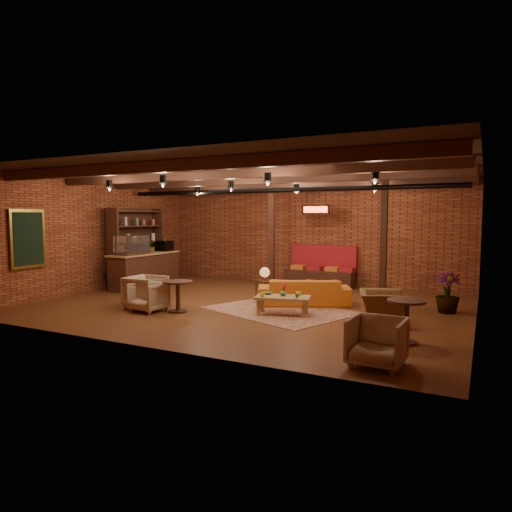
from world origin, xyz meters
The scene contains 29 objects.
floor centered at (0.00, 0.00, 0.00)m, with size 10.00×10.00×0.00m, color #37210D.
ceiling centered at (0.00, 0.00, 3.20)m, with size 10.00×8.00×0.02m, color black.
wall_back centered at (0.00, 4.00, 1.60)m, with size 10.00×0.02×3.20m, color brown.
wall_front centered at (0.00, -4.00, 1.60)m, with size 10.00×0.02×3.20m, color brown.
wall_left centered at (-5.00, 0.00, 1.60)m, with size 0.02×8.00×3.20m, color brown.
wall_right centered at (5.00, 0.00, 1.60)m, with size 0.02×8.00×3.20m, color brown.
ceiling_beams centered at (0.00, 0.00, 3.08)m, with size 9.80×6.40×0.22m, color black, non-canonical shape.
ceiling_pipe centered at (0.00, 1.60, 2.85)m, with size 0.12×0.12×9.60m, color black.
post_left centered at (-0.60, 2.60, 1.60)m, with size 0.16×0.16×3.20m, color black.
post_right centered at (2.80, 2.00, 1.60)m, with size 0.16×0.16×3.20m, color black.
service_counter centered at (-4.10, 1.00, 0.80)m, with size 0.80×2.50×1.60m, color black, non-canonical shape.
plant_counter centered at (-4.00, 1.20, 1.22)m, with size 0.35×0.39×0.30m, color #337F33.
shelving_hutch centered at (-4.50, 1.10, 1.20)m, with size 0.52×2.00×2.40m, color black, non-canonical shape.
chalkboard_menu centered at (-4.93, -2.30, 1.60)m, with size 0.08×0.96×1.46m, color black.
banquette centered at (0.60, 3.55, 0.50)m, with size 2.10×0.70×1.00m, color #A41B23, non-canonical shape.
service_sign centered at (0.60, 3.10, 2.35)m, with size 0.86×0.06×0.30m, color #FF3919.
ceiling_spotlights centered at (0.00, 0.00, 2.86)m, with size 6.40×4.40×0.28m, color black, non-canonical shape.
rug centered at (0.97, -0.33, 0.01)m, with size 3.04×2.33×0.01m, color maroon.
sofa centered at (1.21, 0.56, 0.32)m, with size 2.20×0.86×0.64m, color #CA671C.
coffee_table centered at (1.18, -0.70, 0.36)m, with size 1.30×0.86×0.66m.
side_table_lamp centered at (0.00, 0.87, 0.63)m, with size 0.51×0.51×0.83m.
round_table_left centered at (-1.03, -1.50, 0.48)m, with size 0.68×0.68×0.70m.
armchair_a centered at (-2.03, -1.41, 0.41)m, with size 0.80×0.75×0.83m, color beige.
armchair_b centered at (-1.67, -1.74, 0.36)m, with size 0.71×0.66×0.73m, color beige.
armchair_right centered at (3.31, -0.57, 0.44)m, with size 1.00×0.65×0.87m, color brown.
side_table_book centered at (3.18, 0.64, 0.45)m, with size 0.46×0.46×0.51m.
round_table_right centered at (3.96, -1.85, 0.50)m, with size 0.64×0.64×0.75m.
armchair_far centered at (3.77, -3.25, 0.39)m, with size 0.76×0.71×0.78m, color beige.
plant_tall centered at (4.40, 1.12, 1.35)m, with size 1.51×1.51×2.70m, color #4C7F4C.
Camera 1 is at (5.10, -9.75, 2.15)m, focal length 32.00 mm.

